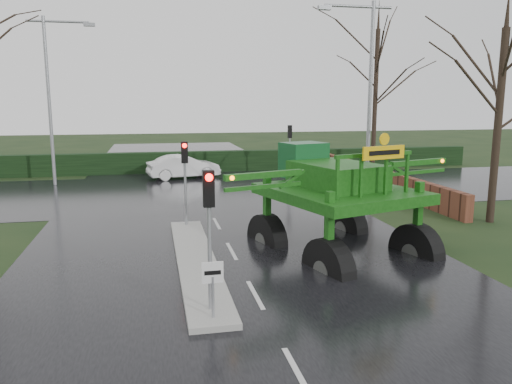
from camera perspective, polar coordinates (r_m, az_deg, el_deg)
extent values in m
plane|color=black|center=(13.53, -0.10, -11.73)|extent=(140.00, 140.00, 0.00)
cube|color=black|center=(23.00, -5.15, -2.48)|extent=(14.00, 80.00, 0.02)
cube|color=black|center=(28.85, -6.54, 0.11)|extent=(80.00, 12.00, 0.02)
cube|color=gray|center=(16.13, -6.86, -7.80)|extent=(1.20, 10.00, 0.16)
cube|color=black|center=(36.63, -7.73, 3.43)|extent=(44.00, 0.90, 1.50)
cube|color=#592D1E|center=(31.47, 12.85, 1.86)|extent=(0.40, 20.00, 1.20)
cylinder|color=gray|center=(11.72, -4.95, -11.92)|extent=(0.07, 0.07, 1.00)
cube|color=silver|center=(11.51, -4.99, -9.15)|extent=(0.50, 0.04, 0.50)
cube|color=black|center=(11.49, -4.98, -9.19)|extent=(0.38, 0.01, 0.10)
cylinder|color=gray|center=(11.83, -5.32, -6.07)|extent=(0.10, 0.10, 3.50)
cube|color=black|center=(11.52, -5.43, 0.38)|extent=(0.26, 0.22, 0.85)
sphere|color=#FF0C07|center=(11.35, -5.38, 1.66)|extent=(0.18, 0.18, 0.18)
cylinder|color=gray|center=(20.10, -8.08, 0.67)|extent=(0.10, 0.10, 3.50)
cube|color=black|center=(19.92, -8.18, 4.50)|extent=(0.26, 0.22, 0.85)
sphere|color=#FF0C07|center=(19.77, -8.17, 5.27)|extent=(0.18, 0.18, 0.18)
cylinder|color=gray|center=(33.69, 3.86, 4.61)|extent=(0.10, 0.10, 3.50)
cube|color=black|center=(33.59, 3.89, 6.90)|extent=(0.26, 0.22, 0.85)
sphere|color=#FF0C07|center=(33.69, 3.83, 7.39)|extent=(0.18, 0.18, 0.18)
cylinder|color=gray|center=(26.68, 12.86, 9.88)|extent=(0.20, 0.20, 10.00)
cylinder|color=gray|center=(26.76, 11.63, 20.05)|extent=(3.52, 0.14, 0.14)
cube|color=gray|center=(26.11, 7.84, 20.14)|extent=(0.65, 0.30, 0.20)
cylinder|color=gray|center=(32.83, -22.56, 9.40)|extent=(0.20, 0.20, 10.00)
cylinder|color=gray|center=(33.02, -21.71, 17.65)|extent=(3.52, 0.14, 0.14)
cube|color=gray|center=(32.78, -18.52, 17.69)|extent=(0.65, 0.30, 0.20)
cylinder|color=black|center=(23.08, 25.89, 6.60)|extent=(0.32, 0.32, 8.00)
cone|color=black|center=(23.33, 26.83, 18.03)|extent=(0.24, 0.24, 2.00)
cylinder|color=black|center=(36.73, 13.45, 9.91)|extent=(0.32, 0.32, 10.00)
cone|color=black|center=(37.18, 13.85, 18.87)|extent=(0.24, 0.24, 2.50)
cylinder|color=black|center=(15.73, -1.17, -4.62)|extent=(1.15, 2.13, 2.05)
cylinder|color=#595B56|center=(15.73, -1.17, -4.62)|extent=(0.79, 0.87, 0.72)
cube|color=#0F460C|center=(15.45, -1.19, -0.02)|extent=(0.28, 0.28, 2.36)
cylinder|color=black|center=(17.70, 9.48, -3.07)|extent=(1.15, 2.13, 2.05)
cylinder|color=#595B56|center=(17.70, 9.48, -3.07)|extent=(0.79, 0.87, 0.72)
cube|color=#0F460C|center=(17.45, 9.61, 1.04)|extent=(0.28, 0.28, 2.36)
cylinder|color=black|center=(12.71, 6.72, -8.35)|extent=(1.15, 2.13, 2.05)
cylinder|color=#595B56|center=(12.71, 6.72, -8.35)|extent=(0.79, 0.87, 0.72)
cube|color=#0F460C|center=(12.36, 6.85, -2.70)|extent=(0.28, 0.28, 2.36)
cylinder|color=black|center=(15.09, 18.26, -5.80)|extent=(1.15, 2.13, 2.05)
cylinder|color=#595B56|center=(15.09, 18.26, -5.80)|extent=(0.79, 0.87, 0.72)
cube|color=#0F460C|center=(14.80, 18.54, -1.02)|extent=(0.28, 0.28, 2.36)
cube|color=#0F460C|center=(14.79, 8.53, 2.03)|extent=(5.58, 5.98, 0.36)
cube|color=#0F460C|center=(14.88, 8.11, 4.28)|extent=(3.07, 3.61, 0.92)
cube|color=#114B22|center=(16.53, 3.83, 6.20)|extent=(1.84, 1.63, 1.33)
cube|color=#0F460C|center=(13.39, 13.01, 7.43)|extent=(2.98, 1.03, 0.12)
cube|color=#0F460C|center=(12.58, -2.20, 4.93)|extent=(2.60, 0.97, 0.18)
sphere|color=orange|center=(12.03, -6.80, 4.62)|extent=(0.14, 0.14, 0.14)
cube|color=#0F460C|center=(16.61, 18.58, 5.71)|extent=(2.60, 0.97, 0.18)
sphere|color=orange|center=(17.39, 21.36, 5.72)|extent=(0.14, 0.14, 0.14)
cube|color=#ECB70C|center=(13.08, 14.24, 7.76)|extent=(1.59, 0.55, 0.41)
cube|color=black|center=(13.08, 14.24, 7.76)|extent=(1.18, 0.37, 0.14)
cylinder|color=#ECB70C|center=(13.07, 14.32, 9.56)|extent=(0.37, 0.15, 0.37)
imported|color=silver|center=(33.72, -8.25, 1.54)|extent=(4.98, 2.58, 1.56)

